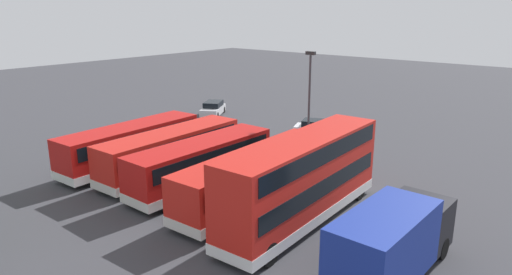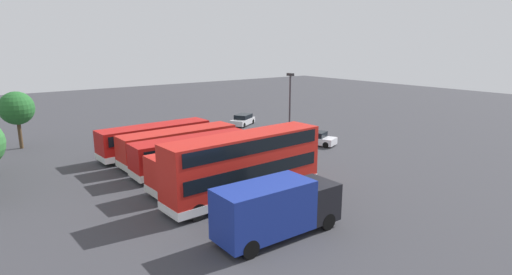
{
  "view_description": "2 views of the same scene",
  "coord_description": "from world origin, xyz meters",
  "px_view_note": "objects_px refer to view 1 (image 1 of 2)",
  "views": [
    {
      "loc": [
        -19.47,
        27.75,
        10.82
      ],
      "look_at": [
        1.7,
        2.11,
        1.42
      ],
      "focal_mm": 32.11,
      "sensor_mm": 36.0,
      "label": 1
    },
    {
      "loc": [
        -29.32,
        24.92,
        10.57
      ],
      "look_at": [
        0.45,
        2.42,
        1.95
      ],
      "focal_mm": 28.89,
      "sensor_mm": 36.0,
      "label": 2
    }
  ],
  "objects_px": {
    "bus_single_deck_fifth": "(131,144)",
    "car_small_green": "(213,108)",
    "bus_double_decker_near_end": "(303,178)",
    "bus_single_deck_third": "(202,162)",
    "car_hatchback_silver": "(320,128)",
    "bus_single_deck_second": "(256,175)",
    "lamp_post_tall": "(309,97)",
    "bus_single_deck_fourth": "(171,151)",
    "box_truck_blue": "(393,240)"
  },
  "relations": [
    {
      "from": "bus_double_decker_near_end",
      "to": "car_hatchback_silver",
      "type": "bearing_deg",
      "value": -61.14
    },
    {
      "from": "bus_single_deck_third",
      "to": "bus_single_deck_fifth",
      "type": "distance_m",
      "value": 6.76
    },
    {
      "from": "bus_single_deck_second",
      "to": "bus_single_deck_fifth",
      "type": "relative_size",
      "value": 1.11
    },
    {
      "from": "car_hatchback_silver",
      "to": "lamp_post_tall",
      "type": "height_order",
      "value": "lamp_post_tall"
    },
    {
      "from": "bus_double_decker_near_end",
      "to": "bus_single_deck_fifth",
      "type": "xyz_separation_m",
      "value": [
        14.29,
        0.31,
        -0.83
      ]
    },
    {
      "from": "bus_single_deck_fifth",
      "to": "lamp_post_tall",
      "type": "bearing_deg",
      "value": -133.09
    },
    {
      "from": "bus_single_deck_third",
      "to": "lamp_post_tall",
      "type": "bearing_deg",
      "value": -102.42
    },
    {
      "from": "bus_single_deck_third",
      "to": "box_truck_blue",
      "type": "height_order",
      "value": "box_truck_blue"
    },
    {
      "from": "bus_double_decker_near_end",
      "to": "bus_single_deck_fourth",
      "type": "distance_m",
      "value": 10.95
    },
    {
      "from": "bus_single_deck_second",
      "to": "bus_single_deck_fourth",
      "type": "relative_size",
      "value": 1.1
    },
    {
      "from": "bus_single_deck_second",
      "to": "car_hatchback_silver",
      "type": "height_order",
      "value": "bus_single_deck_second"
    },
    {
      "from": "bus_single_deck_fifth",
      "to": "car_hatchback_silver",
      "type": "xyz_separation_m",
      "value": [
        -6.08,
        -15.19,
        -0.92
      ]
    },
    {
      "from": "bus_single_deck_fourth",
      "to": "bus_single_deck_second",
      "type": "bearing_deg",
      "value": -179.45
    },
    {
      "from": "box_truck_blue",
      "to": "bus_single_deck_fourth",
      "type": "bearing_deg",
      "value": -8.43
    },
    {
      "from": "lamp_post_tall",
      "to": "car_small_green",
      "type": "bearing_deg",
      "value": -20.52
    },
    {
      "from": "bus_single_deck_third",
      "to": "car_hatchback_silver",
      "type": "bearing_deg",
      "value": -87.44
    },
    {
      "from": "bus_single_deck_third",
      "to": "car_small_green",
      "type": "distance_m",
      "value": 20.2
    },
    {
      "from": "bus_double_decker_near_end",
      "to": "bus_single_deck_fifth",
      "type": "height_order",
      "value": "bus_double_decker_near_end"
    },
    {
      "from": "bus_single_deck_fifth",
      "to": "box_truck_blue",
      "type": "height_order",
      "value": "box_truck_blue"
    },
    {
      "from": "bus_double_decker_near_end",
      "to": "car_small_green",
      "type": "height_order",
      "value": "bus_double_decker_near_end"
    },
    {
      "from": "bus_single_deck_fifth",
      "to": "bus_single_deck_third",
      "type": "bearing_deg",
      "value": -176.63
    },
    {
      "from": "bus_single_deck_second",
      "to": "car_hatchback_silver",
      "type": "relative_size",
      "value": 2.5
    },
    {
      "from": "box_truck_blue",
      "to": "car_hatchback_silver",
      "type": "xyz_separation_m",
      "value": [
        13.96,
        -16.88,
        -1.01
      ]
    },
    {
      "from": "car_hatchback_silver",
      "to": "lamp_post_tall",
      "type": "distance_m",
      "value": 7.55
    },
    {
      "from": "bus_double_decker_near_end",
      "to": "lamp_post_tall",
      "type": "height_order",
      "value": "lamp_post_tall"
    },
    {
      "from": "bus_single_deck_second",
      "to": "car_small_green",
      "type": "xyz_separation_m",
      "value": [
        17.72,
        -14.33,
        -0.92
      ]
    },
    {
      "from": "bus_single_deck_second",
      "to": "lamp_post_tall",
      "type": "distance_m",
      "value": 9.2
    },
    {
      "from": "car_hatchback_silver",
      "to": "bus_single_deck_fifth",
      "type": "bearing_deg",
      "value": 68.18
    },
    {
      "from": "car_hatchback_silver",
      "to": "box_truck_blue",
      "type": "bearing_deg",
      "value": 129.6
    },
    {
      "from": "bus_single_deck_fifth",
      "to": "car_small_green",
      "type": "bearing_deg",
      "value": -65.28
    },
    {
      "from": "bus_single_deck_fourth",
      "to": "car_small_green",
      "type": "relative_size",
      "value": 2.52
    },
    {
      "from": "bus_double_decker_near_end",
      "to": "bus_single_deck_fifth",
      "type": "distance_m",
      "value": 14.31
    },
    {
      "from": "car_hatchback_silver",
      "to": "car_small_green",
      "type": "bearing_deg",
      "value": 0.03
    },
    {
      "from": "bus_double_decker_near_end",
      "to": "bus_single_deck_third",
      "type": "bearing_deg",
      "value": -0.68
    },
    {
      "from": "bus_single_deck_fifth",
      "to": "bus_double_decker_near_end",
      "type": "bearing_deg",
      "value": -178.77
    },
    {
      "from": "bus_single_deck_fourth",
      "to": "bus_single_deck_fifth",
      "type": "bearing_deg",
      "value": 13.11
    },
    {
      "from": "bus_single_deck_fifth",
      "to": "car_small_green",
      "type": "height_order",
      "value": "bus_single_deck_fifth"
    },
    {
      "from": "bus_double_decker_near_end",
      "to": "bus_single_deck_third",
      "type": "height_order",
      "value": "bus_double_decker_near_end"
    },
    {
      "from": "bus_single_deck_fifth",
      "to": "car_small_green",
      "type": "distance_m",
      "value": 16.74
    },
    {
      "from": "bus_single_deck_third",
      "to": "bus_single_deck_second",
      "type": "bearing_deg",
      "value": -173.43
    },
    {
      "from": "bus_double_decker_near_end",
      "to": "bus_single_deck_fourth",
      "type": "relative_size",
      "value": 1.1
    },
    {
      "from": "bus_single_deck_second",
      "to": "box_truck_blue",
      "type": "distance_m",
      "value": 9.65
    },
    {
      "from": "bus_single_deck_fifth",
      "to": "car_hatchback_silver",
      "type": "height_order",
      "value": "bus_single_deck_fifth"
    },
    {
      "from": "bus_single_deck_third",
      "to": "bus_single_deck_fourth",
      "type": "xyz_separation_m",
      "value": [
        3.37,
        -0.39,
        0.0
      ]
    },
    {
      "from": "bus_single_deck_third",
      "to": "car_hatchback_silver",
      "type": "height_order",
      "value": "bus_single_deck_third"
    },
    {
      "from": "lamp_post_tall",
      "to": "bus_single_deck_third",
      "type": "bearing_deg",
      "value": 77.58
    },
    {
      "from": "bus_single_deck_third",
      "to": "box_truck_blue",
      "type": "bearing_deg",
      "value": 171.11
    },
    {
      "from": "bus_double_decker_near_end",
      "to": "car_hatchback_silver",
      "type": "height_order",
      "value": "bus_double_decker_near_end"
    },
    {
      "from": "bus_single_deck_fourth",
      "to": "box_truck_blue",
      "type": "xyz_separation_m",
      "value": [
        -16.66,
        2.47,
        0.09
      ]
    },
    {
      "from": "bus_single_deck_third",
      "to": "bus_single_deck_fourth",
      "type": "relative_size",
      "value": 0.95
    }
  ]
}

